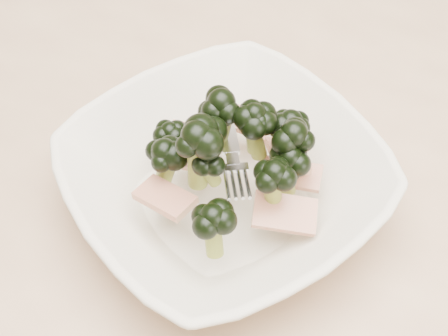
{
  "coord_description": "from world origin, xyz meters",
  "views": [
    {
      "loc": [
        0.14,
        -0.31,
        1.22
      ],
      "look_at": [
        -0.03,
        -0.03,
        0.8
      ],
      "focal_mm": 50.0,
      "sensor_mm": 36.0,
      "label": 1
    }
  ],
  "objects": [
    {
      "name": "dining_table",
      "position": [
        0.0,
        0.0,
        0.65
      ],
      "size": [
        1.2,
        0.8,
        0.75
      ],
      "color": "tan",
      "rests_on": "ground"
    },
    {
      "name": "broccoli_dish",
      "position": [
        -0.03,
        -0.03,
        0.79
      ],
      "size": [
        0.34,
        0.34,
        0.13
      ],
      "color": "beige",
      "rests_on": "dining_table"
    }
  ]
}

